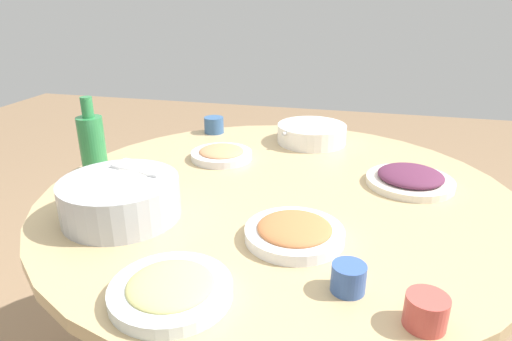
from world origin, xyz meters
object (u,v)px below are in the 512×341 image
(green_bottle, at_px, (91,143))
(tea_cup_far, at_px, (214,125))
(soup_bowl, at_px, (312,134))
(dish_eggplant, at_px, (410,178))
(dish_tofu_braise, at_px, (294,232))
(dish_shrimp, at_px, (222,154))
(dish_noodles, at_px, (171,289))
(rice_bowl, at_px, (121,197))
(tea_cup_side, at_px, (426,311))
(tea_cup_near, at_px, (348,278))
(round_dining_table, at_px, (278,220))

(green_bottle, bearing_deg, tea_cup_far, 65.45)
(soup_bowl, relative_size, dish_eggplant, 1.02)
(dish_tofu_braise, bearing_deg, dish_shrimp, 125.06)
(tea_cup_far, bearing_deg, soup_bowl, -4.34)
(dish_eggplant, bearing_deg, dish_tofu_braise, -125.85)
(green_bottle, bearing_deg, dish_noodles, -46.51)
(rice_bowl, relative_size, green_bottle, 1.22)
(green_bottle, height_order, tea_cup_far, green_bottle)
(rice_bowl, xyz_separation_m, dish_shrimp, (0.11, 0.45, -0.03))
(dish_noodles, bearing_deg, rice_bowl, 133.31)
(dish_tofu_braise, bearing_deg, tea_cup_side, -41.06)
(tea_cup_near, bearing_deg, dish_eggplant, 74.65)
(rice_bowl, xyz_separation_m, tea_cup_far, (-0.01, 0.72, -0.02))
(dish_tofu_braise, relative_size, dish_noodles, 0.99)
(dish_eggplant, distance_m, tea_cup_far, 0.79)
(soup_bowl, height_order, dish_noodles, soup_bowl)
(tea_cup_side, bearing_deg, green_bottle, 152.85)
(rice_bowl, bearing_deg, dish_shrimp, 76.08)
(dish_tofu_braise, distance_m, tea_cup_near, 0.20)
(dish_noodles, xyz_separation_m, tea_cup_near, (0.31, 0.10, 0.01))
(dish_eggplant, xyz_separation_m, dish_tofu_braise, (-0.27, -0.38, -0.00))
(round_dining_table, bearing_deg, tea_cup_far, 126.47)
(dish_noodles, distance_m, tea_cup_near, 0.32)
(dish_shrimp, bearing_deg, dish_noodles, -79.25)
(round_dining_table, height_order, soup_bowl, soup_bowl)
(dish_tofu_braise, height_order, tea_cup_far, tea_cup_far)
(soup_bowl, relative_size, dish_noodles, 1.11)
(dish_shrimp, height_order, green_bottle, green_bottle)
(round_dining_table, bearing_deg, tea_cup_side, -54.28)
(dish_noodles, bearing_deg, tea_cup_far, 104.52)
(soup_bowl, xyz_separation_m, tea_cup_near, (0.18, -0.85, -0.00))
(dish_eggplant, relative_size, tea_cup_side, 3.45)
(dish_noodles, bearing_deg, dish_shrimp, 100.75)
(tea_cup_far, height_order, tea_cup_side, tea_cup_far)
(rice_bowl, relative_size, dish_noodles, 1.27)
(soup_bowl, height_order, tea_cup_near, soup_bowl)
(rice_bowl, distance_m, green_bottle, 0.33)
(dish_tofu_braise, bearing_deg, tea_cup_far, 121.04)
(dish_eggplant, relative_size, green_bottle, 1.05)
(dish_shrimp, xyz_separation_m, green_bottle, (-0.34, -0.21, 0.08))
(dish_eggplant, bearing_deg, green_bottle, -171.99)
(tea_cup_near, bearing_deg, round_dining_table, 117.35)
(tea_cup_far, bearing_deg, dish_eggplant, -26.26)
(round_dining_table, xyz_separation_m, dish_tofu_braise, (0.09, -0.25, 0.11))
(green_bottle, bearing_deg, dish_eggplant, 8.01)
(dish_noodles, height_order, green_bottle, green_bottle)
(round_dining_table, distance_m, dish_shrimp, 0.33)
(soup_bowl, distance_m, green_bottle, 0.76)
(dish_noodles, distance_m, green_bottle, 0.69)
(dish_tofu_braise, distance_m, dish_noodles, 0.31)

